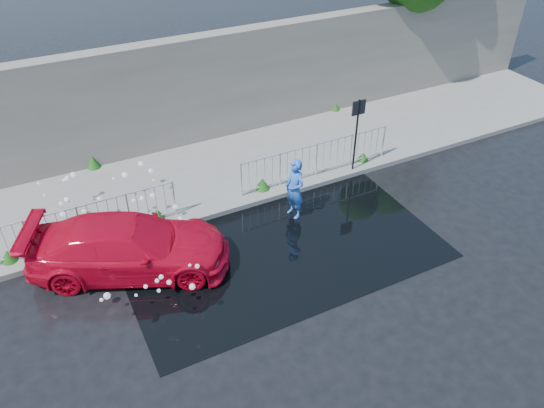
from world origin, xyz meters
The scene contains 12 objects.
ground centered at (0.00, 0.00, 0.00)m, with size 90.00×90.00×0.00m, color black.
pavement centered at (0.00, 5.00, 0.07)m, with size 30.00×4.00×0.15m, color slate.
curb centered at (0.00, 3.00, 0.08)m, with size 30.00×0.25×0.16m, color slate.
retaining_wall centered at (0.00, 7.20, 1.90)m, with size 30.00×0.60×3.50m, color #686358.
puddle centered at (0.50, 1.00, 0.01)m, with size 8.00×5.00×0.01m, color black.
sign_post centered at (4.20, 3.10, 1.72)m, with size 0.45×0.06×2.50m.
railing_left centered at (-4.00, 3.35, 0.74)m, with size 5.05×0.05×1.10m.
railing_right centered at (3.00, 3.35, 0.74)m, with size 5.05×0.05×1.10m.
weeds centered at (-0.34, 4.60, 0.32)m, with size 12.17×3.93×0.41m.
water_spray centered at (-3.23, 2.85, 0.57)m, with size 3.56×5.65×1.02m.
red_car centered at (-3.11, 1.91, 0.70)m, with size 1.95×4.79×1.39m, color red.
person centered at (1.50, 2.00, 0.88)m, with size 0.64×0.42×1.76m, color blue.
Camera 1 is at (-4.49, -8.33, 8.98)m, focal length 35.00 mm.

